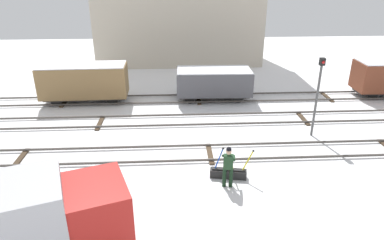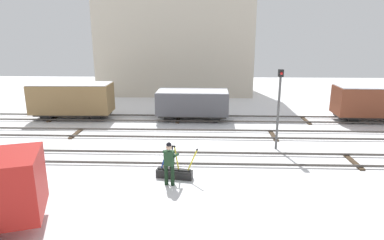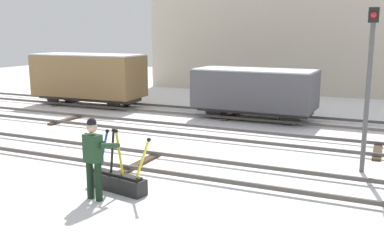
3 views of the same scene
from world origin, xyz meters
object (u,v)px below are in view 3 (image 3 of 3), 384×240
at_px(switch_lever_frame, 117,180).
at_px(rail_worker, 94,154).
at_px(signal_post, 369,75).
at_px(freight_car_near_switch, 255,90).
at_px(freight_car_back_track, 88,76).

distance_m(switch_lever_frame, rail_worker, 1.00).
relative_size(switch_lever_frame, signal_post, 0.43).
bearing_deg(freight_car_near_switch, switch_lever_frame, -91.17).
bearing_deg(freight_car_back_track, freight_car_near_switch, -1.26).
bearing_deg(freight_car_near_switch, freight_car_back_track, -178.54).
relative_size(rail_worker, signal_post, 0.43).
bearing_deg(signal_post, freight_car_near_switch, 128.64).
height_order(signal_post, freight_car_near_switch, signal_post).
xyz_separation_m(signal_post, freight_car_back_track, (-12.94, 5.70, -1.07)).
height_order(switch_lever_frame, signal_post, signal_post).
bearing_deg(rail_worker, signal_post, 50.81).
height_order(switch_lever_frame, rail_worker, rail_worker).
distance_m(rail_worker, freight_car_near_switch, 10.10).
distance_m(freight_car_near_switch, freight_car_back_track, 8.39).
distance_m(switch_lever_frame, signal_post, 6.64).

